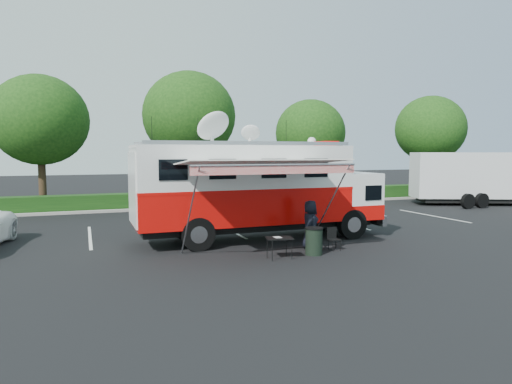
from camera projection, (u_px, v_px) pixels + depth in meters
ground_plane at (260, 239)px, 18.59m from camera, size 120.00×120.00×0.00m
back_border at (206, 130)px, 30.58m from camera, size 60.00×6.14×8.87m
stall_lines at (227, 228)px, 21.21m from camera, size 24.12×5.50×0.01m
command_truck at (258, 188)px, 18.38m from camera, size 10.16×2.80×4.88m
awning at (264, 164)px, 15.26m from camera, size 5.55×2.85×3.35m
person at (310, 249)px, 16.74m from camera, size 0.61×0.90×1.79m
folding_table at (279, 239)px, 15.12m from camera, size 0.96×0.76×0.73m
folding_chair at (333, 237)px, 16.58m from camera, size 0.39×0.41×0.82m
trash_bin at (314, 241)px, 15.78m from camera, size 0.64×0.64×0.95m
semi_trailer at (500, 177)px, 30.77m from camera, size 11.47×6.72×3.53m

